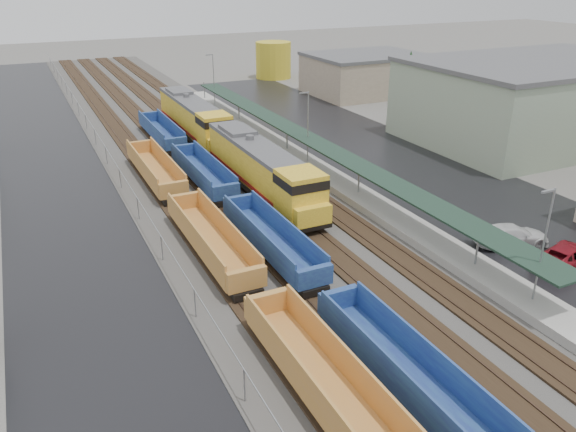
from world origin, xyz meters
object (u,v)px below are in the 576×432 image
storage_tank (273,60)px  well_string_blue (326,293)px  locomotive_lead (263,169)px  parked_car_east_c (512,236)px  parked_car_east_b (566,256)px  locomotive_trail (194,118)px  well_string_yellow (326,383)px

storage_tank → well_string_blue: bearing=-112.0°
locomotive_lead → storage_tank: 61.34m
parked_car_east_c → well_string_blue: bearing=112.3°
well_string_blue → storage_tank: size_ratio=14.31×
parked_car_east_b → locomotive_lead: bearing=19.4°
well_string_blue → storage_tank: bearing=68.0°
locomotive_trail → parked_car_east_c: (12.95, -38.45, -1.77)m
locomotive_lead → parked_car_east_c: size_ratio=3.86×
locomotive_lead → parked_car_east_c: locomotive_lead is taller
well_string_yellow → well_string_blue: bearing=60.8°
locomotive_lead → well_string_yellow: bearing=-107.0°
parked_car_east_c → storage_tank: bearing=7.0°
locomotive_lead → storage_tank: bearing=64.8°
locomotive_trail → parked_car_east_b: locomotive_trail is taller
parked_car_east_b → parked_car_east_c: parked_car_east_c is taller
storage_tank → parked_car_east_b: storage_tank is taller
locomotive_lead → locomotive_trail: (0.00, 21.00, 0.00)m
locomotive_trail → well_string_yellow: bearing=-99.6°
well_string_yellow → storage_tank: size_ratio=12.48×
locomotive_trail → locomotive_lead: bearing=-90.0°
locomotive_trail → well_string_yellow: size_ratio=0.26×
parked_car_east_c → locomotive_lead: bearing=53.8°
well_string_yellow → storage_tank: 88.50m
parked_car_east_b → locomotive_trail: bearing=4.6°
locomotive_trail → storage_tank: storage_tank is taller
well_string_yellow → locomotive_lead: bearing=73.0°
locomotive_lead → well_string_blue: size_ratio=0.23×
locomotive_trail → parked_car_east_b: (13.98, -42.50, -1.80)m
well_string_yellow → well_string_blue: well_string_yellow is taller
well_string_yellow → parked_car_east_b: (21.98, 4.63, -0.39)m
parked_car_east_b → well_string_blue: bearing=68.4°
locomotive_trail → storage_tank: bearing=52.9°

